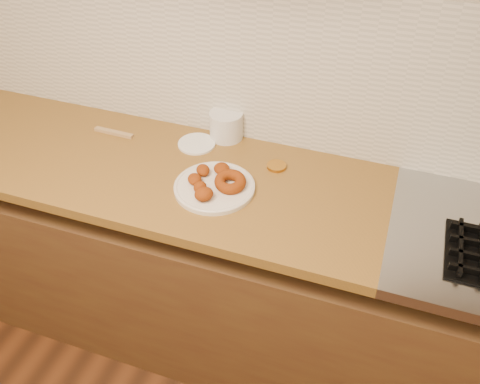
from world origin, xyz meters
name	(u,v)px	position (x,y,z in m)	size (l,w,h in m)	color
wall_back	(274,26)	(0.00, 2.00, 1.35)	(4.00, 0.02, 2.70)	tan
base_cabinet	(243,282)	(0.00, 1.69, 0.39)	(3.60, 0.60, 0.77)	#54391B
butcher_block	(83,154)	(-0.65, 1.69, 0.88)	(2.30, 0.62, 0.04)	brown
backsplash	(271,69)	(0.00, 1.99, 1.20)	(3.60, 0.02, 0.60)	beige
donut_plate	(214,187)	(-0.09, 1.64, 0.91)	(0.28, 0.28, 0.02)	beige
ring_donut	(230,182)	(-0.04, 1.65, 0.93)	(0.11, 0.11, 0.04)	maroon
fried_dough_chunks	(205,181)	(-0.12, 1.63, 0.93)	(0.14, 0.24, 0.04)	maroon
plastic_tub	(226,125)	(-0.16, 1.96, 0.95)	(0.13, 0.13, 0.11)	silver
tub_lid	(197,144)	(-0.25, 1.87, 0.90)	(0.14, 0.14, 0.01)	white
brass_jar_lid	(277,166)	(0.08, 1.83, 0.91)	(0.07, 0.07, 0.01)	#AB7223
wooden_utensil	(114,133)	(-0.59, 1.83, 0.91)	(0.17, 0.02, 0.01)	#A78455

